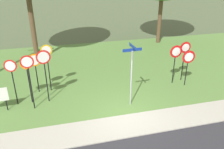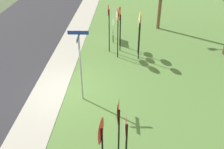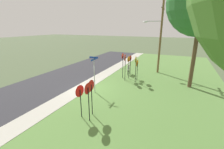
# 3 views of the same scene
# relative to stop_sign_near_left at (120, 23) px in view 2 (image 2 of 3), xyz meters

# --- Properties ---
(ground_plane) EXTENTS (160.00, 160.00, 0.00)m
(ground_plane) POSITION_rel_stop_sign_near_left_xyz_m (4.38, -2.34, -1.82)
(ground_plane) COLOR #4C5B3D
(sidewalk_strip) EXTENTS (44.00, 1.60, 0.06)m
(sidewalk_strip) POSITION_rel_stop_sign_near_left_xyz_m (4.38, -3.14, -1.79)
(sidewalk_strip) COLOR #ADAA9E
(sidewalk_strip) RESTS_ON ground_plane
(grass_median) EXTENTS (44.00, 12.00, 0.04)m
(grass_median) POSITION_rel_stop_sign_near_left_xyz_m (4.38, 3.66, -1.80)
(grass_median) COLOR #567F3D
(grass_median) RESTS_ON ground_plane
(stop_sign_near_left) EXTENTS (0.61, 0.11, 2.51)m
(stop_sign_near_left) POSITION_rel_stop_sign_near_left_xyz_m (0.00, 0.00, 0.00)
(stop_sign_near_left) COLOR black
(stop_sign_near_left) RESTS_ON grass_median
(stop_sign_near_right) EXTENTS (0.62, 0.10, 2.76)m
(stop_sign_near_right) POSITION_rel_stop_sign_near_left_xyz_m (0.99, 1.08, 0.18)
(stop_sign_near_right) COLOR black
(stop_sign_near_right) RESTS_ON grass_median
(stop_sign_far_left) EXTENTS (0.63, 0.10, 2.85)m
(stop_sign_far_left) POSITION_rel_stop_sign_near_left_xyz_m (0.14, -0.64, 0.24)
(stop_sign_far_left) COLOR black
(stop_sign_far_left) RESTS_ON grass_median
(stop_sign_far_center) EXTENTS (0.62, 0.13, 2.49)m
(stop_sign_far_center) POSITION_rel_stop_sign_near_left_xyz_m (-0.72, -0.04, -0.00)
(stop_sign_far_center) COLOR black
(stop_sign_far_center) RESTS_ON grass_median
(stop_sign_far_right) EXTENTS (0.71, 0.14, 2.86)m
(stop_sign_far_right) POSITION_rel_stop_sign_near_left_xyz_m (0.86, -0.12, 0.30)
(stop_sign_far_right) COLOR black
(stop_sign_far_right) RESTS_ON grass_median
(stop_sign_center_tall) EXTENTS (0.71, 0.09, 2.31)m
(stop_sign_center_tall) POSITION_rel_stop_sign_near_left_xyz_m (0.32, 1.07, -0.11)
(stop_sign_center_tall) COLOR black
(stop_sign_center_tall) RESTS_ON grass_median
(yield_sign_near_left) EXTENTS (0.75, 0.11, 2.41)m
(yield_sign_near_left) POSITION_rel_stop_sign_near_left_xyz_m (8.24, 0.18, 0.02)
(yield_sign_near_left) COLOR black
(yield_sign_near_left) RESTS_ON grass_median
(yield_sign_near_right) EXTENTS (0.70, 0.10, 2.50)m
(yield_sign_near_right) POSITION_rel_stop_sign_near_left_xyz_m (8.97, 0.42, 0.08)
(yield_sign_near_right) COLOR black
(yield_sign_near_right) RESTS_ON grass_median
(yield_sign_far_left) EXTENTS (0.77, 0.13, 2.20)m
(yield_sign_far_left) POSITION_rel_stop_sign_near_left_xyz_m (8.82, -0.28, -0.15)
(yield_sign_far_left) COLOR black
(yield_sign_far_left) RESTS_ON grass_median
(street_name_post) EXTENTS (0.96, 0.82, 3.22)m
(street_name_post) POSITION_rel_stop_sign_near_left_xyz_m (4.95, -1.49, 0.12)
(street_name_post) COLOR #9EA0A8
(street_name_post) RESTS_ON grass_median
(notice_board) EXTENTS (1.10, 0.09, 1.25)m
(notice_board) POSITION_rel_stop_sign_near_left_xyz_m (-1.54, -0.48, -0.95)
(notice_board) COLOR black
(notice_board) RESTS_ON grass_median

